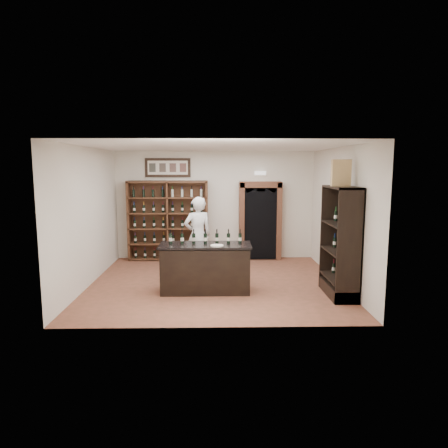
{
  "coord_description": "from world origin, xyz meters",
  "views": [
    {
      "loc": [
        0.02,
        -8.65,
        2.58
      ],
      "look_at": [
        0.2,
        0.3,
        1.29
      ],
      "focal_mm": 32.0,
      "sensor_mm": 36.0,
      "label": 1
    }
  ],
  "objects_px": {
    "wine_shelf": "(168,220)",
    "counter_bottle_0": "(170,238)",
    "side_cabinet": "(341,259)",
    "tasting_counter": "(205,268)",
    "shopkeeper": "(198,235)",
    "wine_crate": "(341,173)"
  },
  "relations": [
    {
      "from": "counter_bottle_0",
      "to": "side_cabinet",
      "type": "xyz_separation_m",
      "value": [
        3.44,
        -0.39,
        -0.35
      ]
    },
    {
      "from": "tasting_counter",
      "to": "wine_crate",
      "type": "bearing_deg",
      "value": -6.6
    },
    {
      "from": "tasting_counter",
      "to": "side_cabinet",
      "type": "xyz_separation_m",
      "value": [
        2.72,
        -0.3,
        0.26
      ]
    },
    {
      "from": "counter_bottle_0",
      "to": "tasting_counter",
      "type": "bearing_deg",
      "value": -6.94
    },
    {
      "from": "side_cabinet",
      "to": "shopkeeper",
      "type": "bearing_deg",
      "value": 148.72
    },
    {
      "from": "counter_bottle_0",
      "to": "shopkeeper",
      "type": "relative_size",
      "value": 0.16
    },
    {
      "from": "counter_bottle_0",
      "to": "wine_crate",
      "type": "height_order",
      "value": "wine_crate"
    },
    {
      "from": "shopkeeper",
      "to": "counter_bottle_0",
      "type": "bearing_deg",
      "value": 49.94
    },
    {
      "from": "wine_shelf",
      "to": "side_cabinet",
      "type": "bearing_deg",
      "value": -40.21
    },
    {
      "from": "counter_bottle_0",
      "to": "side_cabinet",
      "type": "height_order",
      "value": "side_cabinet"
    },
    {
      "from": "wine_shelf",
      "to": "counter_bottle_0",
      "type": "distance_m",
      "value": 2.87
    },
    {
      "from": "counter_bottle_0",
      "to": "shopkeeper",
      "type": "bearing_deg",
      "value": 70.42
    },
    {
      "from": "wine_crate",
      "to": "shopkeeper",
      "type": "bearing_deg",
      "value": 152.52
    },
    {
      "from": "shopkeeper",
      "to": "wine_crate",
      "type": "xyz_separation_m",
      "value": [
        2.87,
        -1.8,
        1.53
      ]
    },
    {
      "from": "tasting_counter",
      "to": "shopkeeper",
      "type": "bearing_deg",
      "value": 98.45
    },
    {
      "from": "shopkeeper",
      "to": "wine_crate",
      "type": "distance_m",
      "value": 3.72
    },
    {
      "from": "side_cabinet",
      "to": "wine_crate",
      "type": "bearing_deg",
      "value": -174.78
    },
    {
      "from": "counter_bottle_0",
      "to": "side_cabinet",
      "type": "distance_m",
      "value": 3.48
    },
    {
      "from": "wine_shelf",
      "to": "shopkeeper",
      "type": "xyz_separation_m",
      "value": [
        0.88,
        -1.44,
        -0.17
      ]
    },
    {
      "from": "tasting_counter",
      "to": "wine_crate",
      "type": "distance_m",
      "value": 3.31
    },
    {
      "from": "wine_shelf",
      "to": "tasting_counter",
      "type": "distance_m",
      "value": 3.19
    },
    {
      "from": "counter_bottle_0",
      "to": "side_cabinet",
      "type": "bearing_deg",
      "value": -6.42
    }
  ]
}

